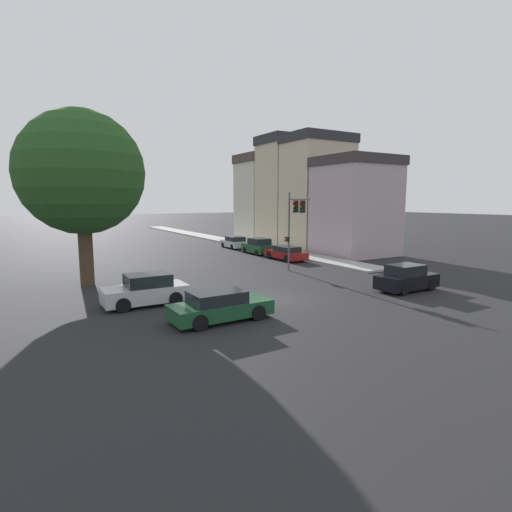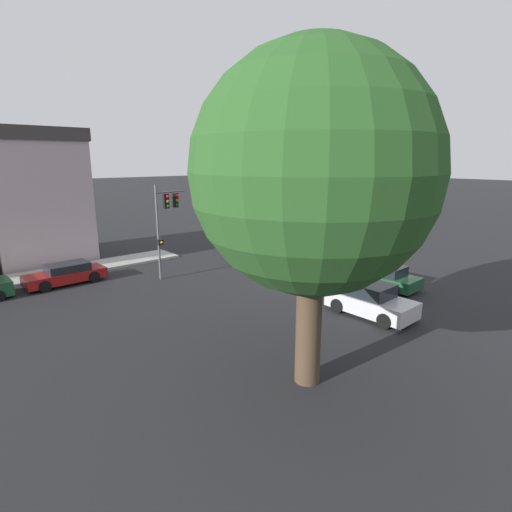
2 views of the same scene
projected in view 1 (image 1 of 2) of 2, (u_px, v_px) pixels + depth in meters
name	position (u px, v px, depth m)	size (l,w,h in m)	color
ground_plane	(270.00, 298.00, 22.05)	(300.00, 300.00, 0.00)	black
sidewalk_strip	(216.00, 239.00, 56.05)	(2.84, 60.00, 0.16)	#9E9E99
rowhouse_backdrop	(302.00, 196.00, 46.76)	(7.41, 23.20, 13.05)	#B29EA8
street_tree	(81.00, 173.00, 24.63)	(7.66, 7.66, 10.92)	#423323
traffic_signal	(295.00, 217.00, 29.78)	(0.75, 2.32, 5.98)	#515456
crossing_car_0	(406.00, 278.00, 23.92)	(3.95, 1.86, 1.58)	black
crossing_car_1	(220.00, 306.00, 17.91)	(4.64, 2.11, 1.37)	#194728
crossing_car_2	(146.00, 290.00, 20.61)	(4.22, 2.03, 1.62)	#B7B7BC
parked_car_0	(286.00, 253.00, 36.41)	(1.97, 4.62, 1.27)	maroon
parked_car_1	(259.00, 247.00, 40.60)	(2.00, 3.93, 1.59)	#194728
parked_car_2	(235.00, 243.00, 45.50)	(2.09, 4.04, 1.34)	#B7B7BC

